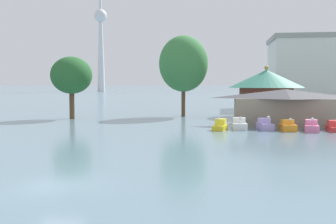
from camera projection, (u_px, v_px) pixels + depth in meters
name	position (u px, v px, depth m)	size (l,w,h in m)	color
ground_plane	(58.00, 185.00, 21.23)	(2000.00, 2000.00, 0.00)	slate
pedal_boat_yellow	(220.00, 126.00, 46.47)	(1.91, 2.76, 1.58)	yellow
pedal_boat_white	(239.00, 125.00, 47.29)	(1.80, 2.83, 1.64)	white
pedal_boat_lavender	(265.00, 125.00, 46.69)	(2.07, 2.78, 1.76)	#B299D8
pedal_boat_orange	(288.00, 126.00, 45.62)	(1.90, 2.39, 1.59)	orange
pedal_boat_pink	(311.00, 127.00, 45.19)	(1.93, 3.15, 1.71)	pink
pedal_boat_red	(334.00, 127.00, 45.45)	(1.40, 2.95, 1.53)	red
boathouse	(285.00, 107.00, 51.36)	(14.13, 6.22, 4.80)	gray
green_roof_pavilion	(266.00, 89.00, 64.25)	(12.37, 12.37, 8.51)	brown
shoreline_tree_tall_left	(71.00, 76.00, 60.88)	(6.45, 6.45, 9.75)	brown
shoreline_tree_mid	(183.00, 64.00, 64.96)	(8.17, 8.17, 13.53)	brown
distant_broadcast_tower	(101.00, 22.00, 262.76)	(8.54, 8.54, 129.95)	silver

